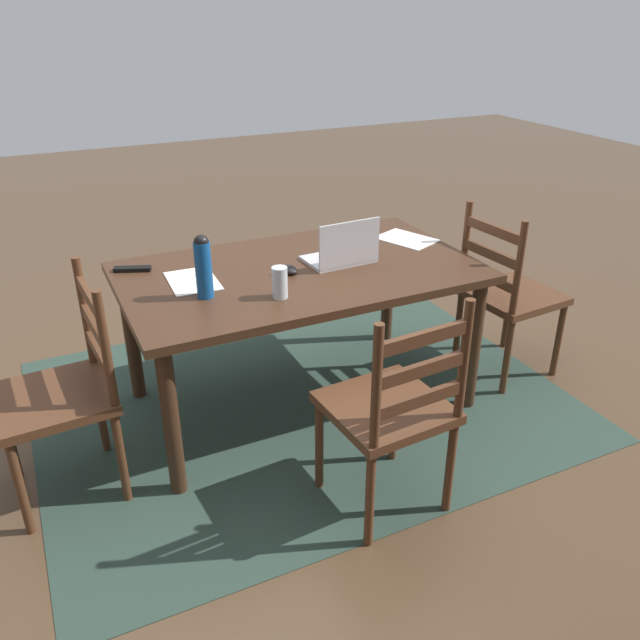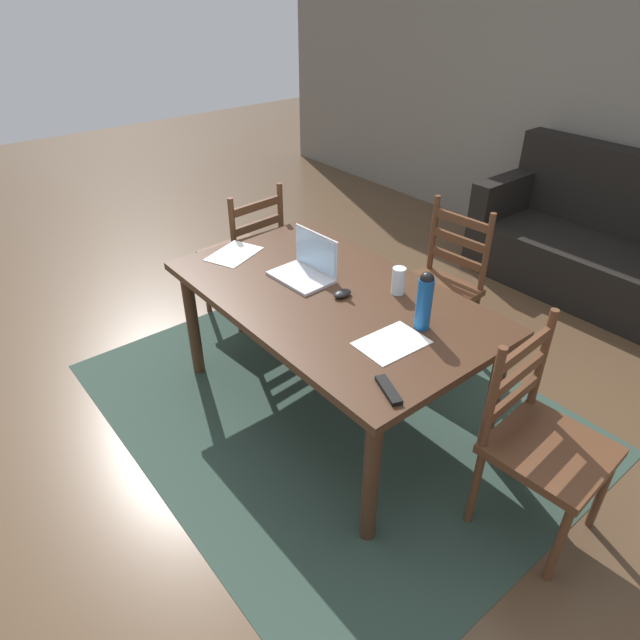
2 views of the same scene
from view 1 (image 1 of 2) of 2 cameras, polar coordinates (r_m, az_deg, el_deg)
The scene contains 13 objects.
ground_plane at distance 3.42m, azimuth -1.65°, elevation -6.98°, with size 14.00×14.00×0.00m, color brown.
area_rug at distance 3.42m, azimuth -1.65°, elevation -6.94°, with size 2.60×2.05×0.01m, color #2D4238.
dining_table at distance 3.11m, azimuth -1.80°, elevation 3.10°, with size 1.67×0.98×0.73m.
chair_left_far at distance 3.60m, azimuth 16.14°, elevation 2.13°, with size 0.47×0.47×0.95m.
chair_far_head at distance 2.53m, azimuth 6.33°, elevation -7.86°, with size 0.47×0.47×0.95m.
chair_right_far at distance 2.81m, azimuth -21.57°, elevation -6.01°, with size 0.47×0.47×0.95m.
laptop at distance 3.12m, azimuth 2.03°, elevation 5.97°, with size 0.33×0.24×0.23m.
water_bottle at distance 2.76m, azimuth -10.22°, elevation 4.74°, with size 0.07×0.07×0.28m.
drinking_glass at distance 2.75m, azimuth -3.55°, elevation 3.31°, with size 0.07×0.07×0.14m, color silver.
computer_mouse at distance 3.02m, azimuth -2.67°, elevation 4.45°, with size 0.06×0.10×0.03m, color black.
tv_remote at distance 3.17m, azimuth -16.16°, elevation 4.32°, with size 0.04×0.17×0.02m, color black.
paper_stack_left at distance 2.99m, azimuth -11.11°, elevation 3.40°, with size 0.21×0.30×0.00m, color white.
paper_stack_right at distance 3.49m, azimuth 7.59°, elevation 7.06°, with size 0.21×0.30×0.00m, color white.
Camera 1 is at (1.14, 2.62, 1.88)m, focal length 36.45 mm.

